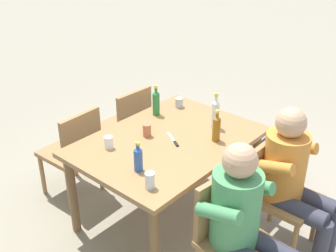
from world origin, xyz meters
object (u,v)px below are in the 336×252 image
chair_near_right (277,189)px  chair_near_left (230,232)px  bottle_blue (138,158)px  table_knife (173,140)px  chair_far_left (74,149)px  person_in_plaid_shirt (245,221)px  bottle_amber (216,128)px  bottle_clear (215,113)px  person_in_white_shirt (293,176)px  dining_table (168,149)px  chair_far_right (127,124)px  cup_glass (150,180)px  cup_steel (179,103)px  backpack_by_near_side (274,157)px  cup_white (109,142)px  bottle_green (156,102)px  cup_terracotta (147,130)px

chair_near_right → chair_near_left: (-0.65, -0.00, 0.00)m
bottle_blue → table_knife: bottle_blue is taller
chair_far_left → table_knife: 0.98m
person_in_plaid_shirt → chair_near_left: bearing=85.1°
person_in_plaid_shirt → bottle_amber: size_ratio=4.47×
bottle_clear → person_in_white_shirt: bearing=-96.4°
dining_table → chair_far_right: bearing=68.4°
cup_glass → cup_steel: bearing=31.1°
chair_far_left → cup_steel: size_ratio=9.81×
bottle_blue → person_in_white_shirt: bearing=-44.9°
dining_table → table_knife: 0.11m
bottle_clear → backpack_by_near_side: bottle_clear is taller
chair_far_right → bottle_clear: bottle_clear is taller
chair_near_right → table_knife: 0.88m
bottle_clear → bottle_blue: size_ratio=1.36×
bottle_amber → cup_white: 0.85m
bottle_green → table_knife: size_ratio=1.29×
chair_near_left → bottle_green: 1.40m
chair_far_right → bottle_amber: (-0.09, -1.12, 0.38)m
bottle_blue → cup_steel: (1.00, 0.46, -0.05)m
chair_far_left → cup_glass: size_ratio=7.66×
bottle_green → cup_glass: size_ratio=2.47×
chair_far_left → bottle_green: bottle_green is taller
cup_terracotta → cup_glass: (-0.50, -0.50, 0.00)m
cup_terracotta → cup_white: cup_terracotta is taller
person_in_white_shirt → cup_steel: (0.20, 1.26, 0.15)m
dining_table → bottle_amber: (0.24, -0.30, 0.20)m
person_in_white_shirt → bottle_clear: (0.09, 0.78, 0.24)m
bottle_clear → bottle_green: bearing=105.1°
chair_far_left → person_in_plaid_shirt: 1.77m
person_in_plaid_shirt → cup_steel: bearing=55.7°
bottle_green → cup_steel: bottle_green is taller
person_in_white_shirt → bottle_clear: size_ratio=3.80×
cup_glass → bottle_green: bearing=40.4°
bottle_amber → bottle_green: bearing=87.1°
person_in_white_shirt → cup_glass: 1.09m
bottle_amber → cup_terracotta: bottle_amber is taller
chair_near_right → bottle_green: bearing=92.7°
bottle_blue → cup_terracotta: (0.40, 0.30, -0.05)m
bottle_green → cup_glass: bottle_green is taller
chair_far_right → person_in_white_shirt: person_in_white_shirt is taller
dining_table → cup_glass: size_ratio=12.89×
bottle_amber → bottle_blue: size_ratio=1.16×
cup_terracotta → table_knife: 0.23m
chair_far_right → chair_far_left: size_ratio=1.00×
cup_terracotta → chair_far_right: bearing=59.1°
bottle_amber → bottle_clear: (0.18, 0.14, 0.02)m
person_in_white_shirt → table_knife: person_in_white_shirt is taller
bottle_amber → cup_steel: size_ratio=2.98×
bottle_green → backpack_by_near_side: bottle_green is taller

